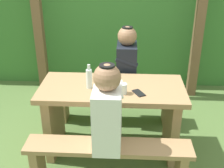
{
  "coord_description": "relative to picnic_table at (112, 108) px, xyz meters",
  "views": [
    {
      "loc": [
        0.14,
        -2.49,
        1.95
      ],
      "look_at": [
        0.0,
        0.0,
        0.76
      ],
      "focal_mm": 46.17,
      "sensor_mm": 36.0,
      "label": 1
    }
  ],
  "objects": [
    {
      "name": "bottle_left",
      "position": [
        -0.05,
        -0.0,
        0.33
      ],
      "size": [
        0.06,
        0.06,
        0.24
      ],
      "color": "silver",
      "rests_on": "picnic_table"
    },
    {
      "name": "bottle_right",
      "position": [
        -0.21,
        -0.04,
        0.34
      ],
      "size": [
        0.06,
        0.06,
        0.24
      ],
      "color": "silver",
      "rests_on": "picnic_table"
    },
    {
      "name": "hedge_backdrop",
      "position": [
        0.0,
        2.16,
        0.61
      ],
      "size": [
        6.4,
        1.07,
        2.23
      ],
      "primitive_type": "cube",
      "color": "#387430",
      "rests_on": "ground_plane"
    },
    {
      "name": "pergola_post_left",
      "position": [
        -1.08,
        1.33,
        0.5
      ],
      "size": [
        0.12,
        0.12,
        1.99
      ],
      "primitive_type": "cube",
      "color": "brown",
      "rests_on": "ground_plane"
    },
    {
      "name": "bench_near",
      "position": [
        0.0,
        -0.55,
        -0.17
      ],
      "size": [
        1.4,
        0.24,
        0.47
      ],
      "color": "#9E7A51",
      "rests_on": "ground_plane"
    },
    {
      "name": "drinking_glass",
      "position": [
        0.11,
        -0.14,
        0.28
      ],
      "size": [
        0.08,
        0.08,
        0.1
      ],
      "primitive_type": "cylinder",
      "color": "silver",
      "rests_on": "picnic_table"
    },
    {
      "name": "ground_plane",
      "position": [
        0.0,
        0.0,
        -0.5
      ],
      "size": [
        12.0,
        12.0,
        0.0
      ],
      "primitive_type": "plane",
      "color": "#4F6C36"
    },
    {
      "name": "cell_phone",
      "position": [
        0.25,
        -0.13,
        0.24
      ],
      "size": [
        0.13,
        0.16,
        0.01
      ],
      "primitive_type": "cube",
      "rotation": [
        0.0,
        0.0,
        0.5
      ],
      "color": "black",
      "rests_on": "picnic_table"
    },
    {
      "name": "person_white_shirt",
      "position": [
        -0.01,
        -0.55,
        0.3
      ],
      "size": [
        0.25,
        0.35,
        0.72
      ],
      "color": "white",
      "rests_on": "bench_near"
    },
    {
      "name": "bench_far",
      "position": [
        0.0,
        0.55,
        -0.17
      ],
      "size": [
        1.4,
        0.24,
        0.47
      ],
      "color": "#9E7A51",
      "rests_on": "ground_plane"
    },
    {
      "name": "person_black_coat",
      "position": [
        0.13,
        0.55,
        0.3
      ],
      "size": [
        0.25,
        0.35,
        0.72
      ],
      "color": "black",
      "rests_on": "bench_far"
    },
    {
      "name": "picnic_table",
      "position": [
        0.0,
        0.0,
        0.0
      ],
      "size": [
        1.4,
        0.64,
        0.74
      ],
      "color": "#9E7A51",
      "rests_on": "ground_plane"
    },
    {
      "name": "pergola_post_right",
      "position": [
        1.08,
        1.33,
        0.5
      ],
      "size": [
        0.12,
        0.12,
        1.99
      ],
      "primitive_type": "cube",
      "color": "brown",
      "rests_on": "ground_plane"
    }
  ]
}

